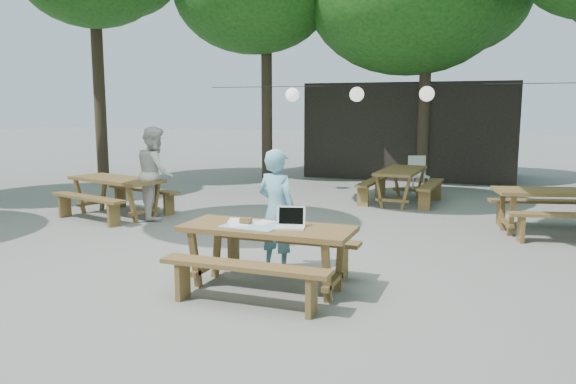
# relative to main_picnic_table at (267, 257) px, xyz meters

# --- Properties ---
(ground) EXTENTS (80.00, 80.00, 0.00)m
(ground) POSITION_rel_main_picnic_table_xyz_m (-0.45, 1.15, -0.39)
(ground) COLOR slate
(ground) RESTS_ON ground
(pavilion) EXTENTS (6.00, 3.00, 2.80)m
(pavilion) POSITION_rel_main_picnic_table_xyz_m (0.05, 11.65, 1.01)
(pavilion) COLOR black
(pavilion) RESTS_ON ground
(main_picnic_table) EXTENTS (2.00, 1.58, 0.75)m
(main_picnic_table) POSITION_rel_main_picnic_table_xyz_m (0.00, 0.00, 0.00)
(main_picnic_table) COLOR brown
(main_picnic_table) RESTS_ON ground
(picnic_table_nw) EXTENTS (2.26, 2.04, 0.75)m
(picnic_table_nw) POSITION_rel_main_picnic_table_xyz_m (-4.42, 3.08, 0.00)
(picnic_table_nw) COLOR brown
(picnic_table_nw) RESTS_ON ground
(picnic_table_ne) EXTENTS (2.22, 1.98, 0.75)m
(picnic_table_ne) POSITION_rel_main_picnic_table_xyz_m (3.46, 4.30, 0.00)
(picnic_table_ne) COLOR brown
(picnic_table_ne) RESTS_ON ground
(picnic_table_far_e) EXTENTS (1.68, 2.04, 0.75)m
(picnic_table_far_e) POSITION_rel_main_picnic_table_xyz_m (0.53, 6.50, 0.00)
(picnic_table_far_e) COLOR brown
(picnic_table_far_e) RESTS_ON ground
(woman) EXTENTS (0.67, 0.54, 1.59)m
(woman) POSITION_rel_main_picnic_table_xyz_m (-0.15, 0.70, 0.41)
(woman) COLOR #78C0DB
(woman) RESTS_ON ground
(second_person) EXTENTS (1.03, 1.08, 1.75)m
(second_person) POSITION_rel_main_picnic_table_xyz_m (-3.59, 3.17, 0.49)
(second_person) COLOR silver
(second_person) RESTS_ON ground
(plastic_chair) EXTENTS (0.58, 0.58, 0.90)m
(plastic_chair) POSITION_rel_main_picnic_table_xyz_m (0.69, 8.25, -0.13)
(plastic_chair) COLOR white
(plastic_chair) RESTS_ON ground
(laptop) EXTENTS (0.38, 0.33, 0.24)m
(laptop) POSITION_rel_main_picnic_table_xyz_m (0.28, 0.03, 0.42)
(laptop) COLOR white
(laptop) RESTS_ON main_picnic_table
(tabletop_clutter) EXTENTS (0.77, 0.61, 0.08)m
(tabletop_clutter) POSITION_rel_main_picnic_table_xyz_m (-0.20, 0.01, 0.37)
(tabletop_clutter) COLOR teal
(tabletop_clutter) RESTS_ON main_picnic_table
(paper_lanterns) EXTENTS (9.00, 0.34, 0.38)m
(paper_lanterns) POSITION_rel_main_picnic_table_xyz_m (-0.64, 7.15, 2.02)
(paper_lanterns) COLOR black
(paper_lanterns) RESTS_ON ground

